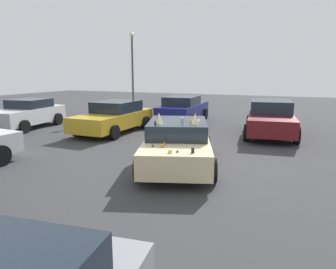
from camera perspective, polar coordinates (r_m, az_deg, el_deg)
ground_plane at (r=9.09m, az=1.74°, el=-5.72°), size 60.00×60.00×0.00m
art_car_decorated at (r=8.94m, az=1.77°, el=-1.53°), size 4.73×3.13×1.62m
parked_sedan_near_right at (r=16.69m, az=-24.72°, el=3.54°), size 4.15×2.40×1.40m
parked_sedan_far_right at (r=14.25m, az=-9.96°, el=3.24°), size 4.49×2.09×1.40m
parked_sedan_near_left at (r=17.00m, az=2.85°, el=4.77°), size 4.52×2.13×1.43m
parked_sedan_far_left at (r=13.98m, az=18.48°, el=2.91°), size 4.63×2.47×1.49m
lot_lamp_post at (r=19.45m, az=-6.60°, el=12.29°), size 0.28×0.28×5.06m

